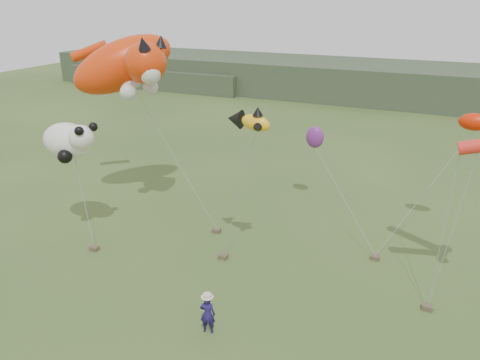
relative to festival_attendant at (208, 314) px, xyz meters
name	(u,v)px	position (x,y,z in m)	size (l,w,h in m)	color
ground	(224,336)	(0.64, 0.04, -0.77)	(120.00, 120.00, 0.00)	#385123
headland	(367,82)	(-2.47, 44.73, 1.15)	(90.00, 13.00, 4.00)	#2D3D28
festival_attendant	(208,314)	(0.00, 0.00, 0.00)	(0.56, 0.37, 1.54)	#1D1552
sandbag_anchors	(260,258)	(-0.16, 5.41, -0.67)	(15.37, 5.04, 0.20)	brown
cat_kite	(127,65)	(-8.80, 8.04, 7.32)	(7.33, 5.87, 4.30)	red
fish_kite	(248,121)	(-0.58, 4.90, 5.94)	(2.04, 1.38, 1.08)	yellow
panda_kite	(70,141)	(-9.36, 3.90, 4.27)	(3.06, 1.98, 1.90)	white
misc_kites	(387,130)	(4.10, 12.04, 4.27)	(9.00, 2.00, 3.03)	red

